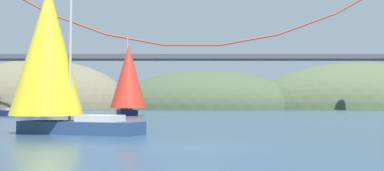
# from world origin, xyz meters

# --- Properties ---
(ground_plane) EXTENTS (360.00, 360.00, 0.00)m
(ground_plane) POSITION_xyz_m (0.00, 0.00, 0.00)
(ground_plane) COLOR #2D4760
(headland_center) EXTENTS (68.10, 44.00, 27.44)m
(headland_center) POSITION_xyz_m (5.00, 135.00, 0.00)
(headland_center) COLOR #425138
(headland_center) RESTS_ON ground_plane
(headland_right) EXTENTS (80.73, 44.00, 33.42)m
(headland_right) POSITION_xyz_m (60.00, 135.00, 0.00)
(headland_right) COLOR #4C5B3D
(headland_right) RESTS_ON ground_plane
(headland_left) EXTENTS (66.15, 44.00, 35.32)m
(headland_left) POSITION_xyz_m (-55.00, 135.00, 0.00)
(headland_left) COLOR #6B664C
(headland_left) RESTS_ON ground_plane
(suspension_bridge) EXTENTS (143.12, 6.00, 34.51)m
(suspension_bridge) POSITION_xyz_m (0.00, 95.00, 15.29)
(suspension_bridge) COLOR #A34228
(suspension_bridge) RESTS_ON ground_plane
(sailboat_scarlet_sail) EXTENTS (6.40, 10.04, 11.93)m
(sailboat_scarlet_sail) POSITION_xyz_m (-9.53, 45.79, 5.42)
(sailboat_scarlet_sail) COLOR #191E4C
(sailboat_scarlet_sail) RESTS_ON ground_plane
(sailboat_yellow_sail) EXTENTS (8.63, 5.80, 9.42)m
(sailboat_yellow_sail) POSITION_xyz_m (-8.38, 8.11, 4.51)
(sailboat_yellow_sail) COLOR navy
(sailboat_yellow_sail) RESTS_ON ground_plane
(sailboat_navy_sail) EXTENTS (6.98, 8.89, 9.71)m
(sailboat_navy_sail) POSITION_xyz_m (-23.45, 46.41, 4.66)
(sailboat_navy_sail) COLOR #191E4C
(sailboat_navy_sail) RESTS_ON ground_plane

